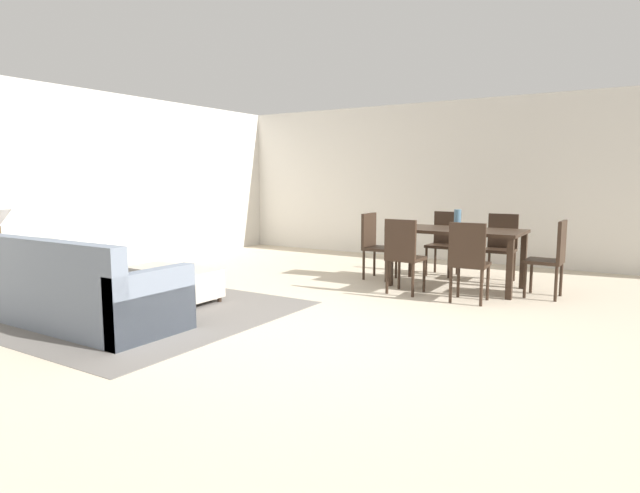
# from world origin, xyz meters

# --- Properties ---
(ground_plane) EXTENTS (10.80, 10.80, 0.00)m
(ground_plane) POSITION_xyz_m (0.00, 0.00, 0.00)
(ground_plane) COLOR beige
(wall_back) EXTENTS (9.00, 0.12, 2.70)m
(wall_back) POSITION_xyz_m (0.00, 5.00, 1.35)
(wall_back) COLOR silver
(wall_back) RESTS_ON ground_plane
(wall_left) EXTENTS (0.12, 11.00, 2.70)m
(wall_left) POSITION_xyz_m (-4.50, 0.50, 1.35)
(wall_left) COLOR silver
(wall_left) RESTS_ON ground_plane
(area_rug) EXTENTS (3.00, 2.80, 0.01)m
(area_rug) POSITION_xyz_m (-1.96, -0.34, 0.00)
(area_rug) COLOR slate
(area_rug) RESTS_ON ground_plane
(couch) EXTENTS (2.07, 0.90, 0.86)m
(couch) POSITION_xyz_m (-1.94, -0.96, 0.29)
(couch) COLOR slate
(couch) RESTS_ON ground_plane
(ottoman_table) EXTENTS (1.11, 0.55, 0.38)m
(ottoman_table) POSITION_xyz_m (-1.98, 0.24, 0.22)
(ottoman_table) COLOR #B7AD9E
(ottoman_table) RESTS_ON ground_plane
(side_table) EXTENTS (0.40, 0.40, 0.55)m
(side_table) POSITION_xyz_m (-3.27, -0.98, 0.44)
(side_table) COLOR brown
(side_table) RESTS_ON ground_plane
(dining_table) EXTENTS (1.64, 0.86, 0.76)m
(dining_table) POSITION_xyz_m (0.54, 2.73, 0.66)
(dining_table) COLOR #332319
(dining_table) RESTS_ON ground_plane
(dining_chair_near_left) EXTENTS (0.41, 0.41, 0.92)m
(dining_chair_near_left) POSITION_xyz_m (0.14, 1.97, 0.52)
(dining_chair_near_left) COLOR #332319
(dining_chair_near_left) RESTS_ON ground_plane
(dining_chair_near_right) EXTENTS (0.42, 0.42, 0.92)m
(dining_chair_near_right) POSITION_xyz_m (0.95, 1.93, 0.52)
(dining_chair_near_right) COLOR #332319
(dining_chair_near_right) RESTS_ON ground_plane
(dining_chair_far_left) EXTENTS (0.41, 0.41, 0.92)m
(dining_chair_far_left) POSITION_xyz_m (0.10, 3.55, 0.52)
(dining_chair_far_left) COLOR #332319
(dining_chair_far_left) RESTS_ON ground_plane
(dining_chair_far_right) EXTENTS (0.41, 0.41, 0.92)m
(dining_chair_far_right) POSITION_xyz_m (0.92, 3.49, 0.52)
(dining_chair_far_right) COLOR #332319
(dining_chair_far_right) RESTS_ON ground_plane
(dining_chair_head_east) EXTENTS (0.41, 0.41, 0.92)m
(dining_chair_head_east) POSITION_xyz_m (1.70, 2.71, 0.52)
(dining_chair_head_east) COLOR #332319
(dining_chair_head_east) RESTS_ON ground_plane
(dining_chair_head_west) EXTENTS (0.40, 0.40, 0.92)m
(dining_chair_head_west) POSITION_xyz_m (-0.62, 2.73, 0.52)
(dining_chair_head_west) COLOR #332319
(dining_chair_head_west) RESTS_ON ground_plane
(vase_centerpiece) EXTENTS (0.09, 0.09, 0.25)m
(vase_centerpiece) POSITION_xyz_m (0.54, 2.74, 0.88)
(vase_centerpiece) COLOR slate
(vase_centerpiece) RESTS_ON dining_table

